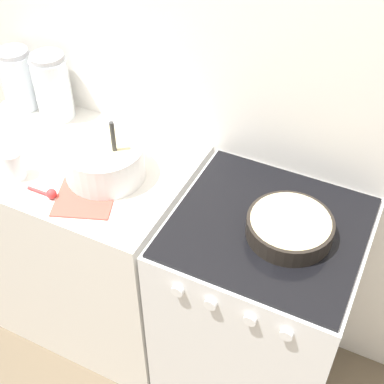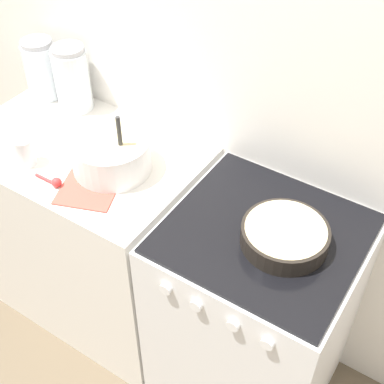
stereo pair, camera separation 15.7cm
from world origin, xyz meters
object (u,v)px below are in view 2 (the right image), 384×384
Objects in this scene: baking_pan at (285,235)px; storage_jar_left at (42,73)px; stove at (253,316)px; tin_can at (25,152)px; storage_jar_middle at (73,83)px; mixing_bowl at (111,152)px.

storage_jar_left reaches higher than baking_pan.
tin_can is (-0.88, -0.17, 0.52)m from stove.
tin_can is at bearing -54.31° from storage_jar_left.
baking_pan is 1.01× the size of storage_jar_middle.
tin_can is at bearing -170.71° from baking_pan.
stove is 1.04m from tin_can.
stove is at bearing -11.96° from storage_jar_middle.
storage_jar_left reaches higher than stove.
mixing_bowl is (-0.60, -0.02, 0.54)m from stove.
mixing_bowl is at bearing -31.00° from storage_jar_middle.
mixing_bowl is 2.61× the size of tin_can.
baking_pan is (0.67, 0.01, -0.04)m from mixing_bowl.
baking_pan is at bearing 9.29° from tin_can.
storage_jar_left is at bearing 180.00° from storage_jar_middle.
storage_jar_middle is at bearing 168.27° from baking_pan.
stove is at bearing 1.76° from mixing_bowl.
storage_jar_middle is at bearing 149.00° from mixing_bowl.
mixing_bowl is 1.04× the size of storage_jar_middle.
storage_jar_middle reaches higher than baking_pan.
baking_pan is 1.09× the size of storage_jar_left.
stove is at bearing -10.23° from storage_jar_left.
stove is 1.30m from storage_jar_left.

